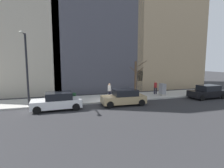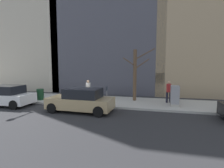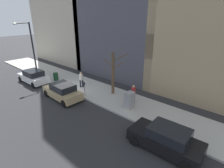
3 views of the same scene
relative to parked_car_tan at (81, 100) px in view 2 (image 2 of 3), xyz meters
name	(u,v)px [view 2 (image 2 of 3)]	position (x,y,z in m)	size (l,w,h in m)	color
ground_plane	(73,106)	(1.20, 1.21, -0.74)	(120.00, 120.00, 0.00)	#2B2B2D
sidewalk	(84,100)	(3.20, 1.21, -0.66)	(4.00, 36.00, 0.15)	#B2AFA8
parked_car_tan	(81,100)	(0.00, 0.00, 0.00)	(2.02, 4.24, 1.52)	tan
parked_car_white	(5,96)	(0.13, 6.17, 0.00)	(2.05, 4.26, 1.52)	white
parking_meter	(107,93)	(1.65, -1.24, 0.24)	(0.14, 0.10, 1.35)	slate
utility_box	(175,96)	(2.50, -5.95, 0.11)	(0.83, 0.61, 1.43)	#A8A399
bare_tree	(135,74)	(3.80, -3.01, 1.56)	(0.61, 2.48, 4.20)	brown
trash_bin	(40,94)	(2.10, 4.62, -0.14)	(0.56, 0.56, 0.90)	#14381E
pedestrian_near_meter	(169,91)	(3.53, -5.60, 0.35)	(0.36, 0.40, 1.66)	#1E1E2D
pedestrian_midblock	(88,89)	(2.79, 0.64, 0.35)	(0.36, 0.36, 1.66)	#1E1E2D
office_block_center	(117,0)	(12.66, 0.54, 10.67)	(11.93, 11.93, 22.81)	#4C4C56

